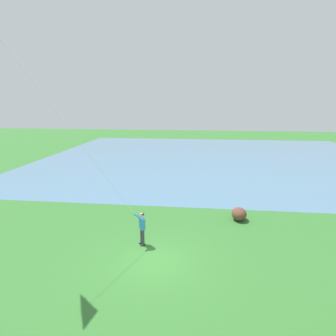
{
  "coord_description": "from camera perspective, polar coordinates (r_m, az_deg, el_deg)",
  "views": [
    {
      "loc": [
        11.29,
        1.97,
        7.17
      ],
      "look_at": [
        -0.72,
        0.6,
        4.26
      ],
      "focal_mm": 29.68,
      "sensor_mm": 36.0,
      "label": 1
    }
  ],
  "objects": [
    {
      "name": "lake_water",
      "position": [
        36.86,
        9.55,
        2.12
      ],
      "size": [
        36.0,
        44.0,
        0.01
      ],
      "primitive_type": "cube",
      "color": "teal",
      "rests_on": "ground"
    },
    {
      "name": "person_kite_flyer",
      "position": [
        14.38,
        -5.43,
        -11.73
      ],
      "size": [
        0.52,
        0.62,
        1.83
      ],
      "color": "#232328",
      "rests_on": "ground"
    },
    {
      "name": "flying_kite",
      "position": [
        12.8,
        -31.28,
        24.01
      ],
      "size": [
        3.07,
        4.69,
        8.64
      ],
      "color": "#E02D9E"
    },
    {
      "name": "lakeside_shrub",
      "position": [
        17.95,
        14.38,
        -9.11
      ],
      "size": [
        1.12,
        0.91,
        0.78
      ],
      "primitive_type": "ellipsoid",
      "color": "brown",
      "rests_on": "ground"
    },
    {
      "name": "ground_plane",
      "position": [
        13.51,
        -3.02,
        -18.54
      ],
      "size": [
        120.0,
        120.0,
        0.0
      ],
      "primitive_type": "plane",
      "color": "#33702D"
    }
  ]
}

